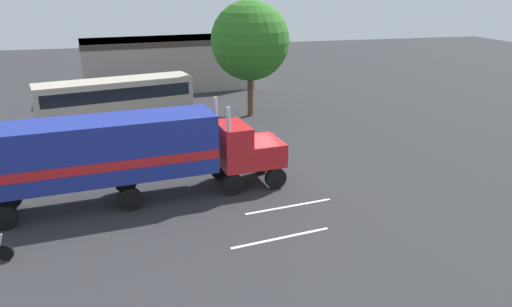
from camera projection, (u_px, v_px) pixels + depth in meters
name	position (u px, v px, depth m)	size (l,w,h in m)	color
ground_plane	(252.00, 180.00, 25.32)	(120.00, 120.00, 0.00)	#2D2D30
lane_stripe_near	(289.00, 206.00, 22.34)	(4.40, 0.16, 0.01)	silver
lane_stripe_mid	(281.00, 238.00, 19.58)	(4.40, 0.16, 0.01)	silver
semi_truck	(126.00, 151.00, 22.16)	(14.35, 4.31, 4.50)	red
person_bystander	(179.00, 157.00, 26.18)	(0.34, 0.45, 1.63)	#2D3347
parked_bus	(116.00, 98.00, 34.47)	(11.29, 5.02, 3.40)	#BFB29E
tree_left	(250.00, 41.00, 35.73)	(5.98, 5.98, 8.83)	brown
building_backdrop	(168.00, 62.00, 46.42)	(16.66, 7.82, 4.92)	#9E938C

